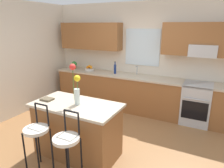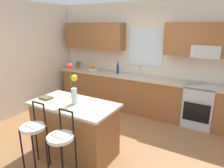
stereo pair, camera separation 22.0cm
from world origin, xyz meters
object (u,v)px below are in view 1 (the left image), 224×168
(fruit_bowl_oranges, at_px, (90,69))
(bottle_olive_oil, at_px, (115,69))
(oven_range, at_px, (196,103))
(potted_plant_small, at_px, (74,64))
(kitchen_island, at_px, (77,129))
(flower_vase, at_px, (76,85))
(bar_stool_near, at_px, (37,133))
(cookbook, at_px, (47,99))
(bar_stool_middle, at_px, (67,142))

(fruit_bowl_oranges, xyz_separation_m, bottle_olive_oil, (0.79, -0.01, 0.07))
(oven_range, height_order, fruit_bowl_oranges, fruit_bowl_oranges)
(bottle_olive_oil, relative_size, potted_plant_small, 1.44)
(kitchen_island, distance_m, flower_vase, 0.77)
(bar_stool_near, bearing_deg, flower_vase, 62.98)
(bar_stool_near, height_order, potted_plant_small, potted_plant_small)
(oven_range, relative_size, flower_vase, 1.40)
(oven_range, height_order, kitchen_island, same)
(oven_range, xyz_separation_m, potted_plant_small, (-3.34, 0.02, 0.59))
(oven_range, relative_size, fruit_bowl_oranges, 3.83)
(bar_stool_near, height_order, bottle_olive_oil, bottle_olive_oil)
(potted_plant_small, bearing_deg, bottle_olive_oil, 0.08)
(oven_range, relative_size, bottle_olive_oil, 2.90)
(bar_stool_near, distance_m, bottle_olive_oil, 2.82)
(fruit_bowl_oranges, distance_m, potted_plant_small, 0.52)
(cookbook, bearing_deg, oven_range, 45.70)
(bottle_olive_oil, distance_m, potted_plant_small, 1.31)
(bar_stool_near, bearing_deg, cookbook, 117.30)
(bar_stool_middle, height_order, flower_vase, flower_vase)
(bar_stool_middle, bearing_deg, kitchen_island, 114.78)
(bar_stool_middle, bearing_deg, cookbook, 147.70)
(oven_range, bearing_deg, bottle_olive_oil, 179.31)
(bottle_olive_oil, bearing_deg, cookbook, -94.03)
(oven_range, xyz_separation_m, flower_vase, (-1.63, -2.17, 0.78))
(kitchen_island, bearing_deg, flower_vase, -14.52)
(flower_vase, bearing_deg, bar_stool_near, -117.02)
(bar_stool_middle, distance_m, cookbook, 1.01)
(cookbook, height_order, potted_plant_small, potted_plant_small)
(bar_stool_middle, distance_m, fruit_bowl_oranges, 3.17)
(potted_plant_small, bearing_deg, cookbook, -63.11)
(kitchen_island, height_order, bottle_olive_oil, bottle_olive_oil)
(kitchen_island, xyz_separation_m, flower_vase, (0.03, -0.01, 0.77))
(oven_range, distance_m, bar_stool_middle, 3.09)
(oven_range, distance_m, bottle_olive_oil, 2.12)
(flower_vase, xyz_separation_m, fruit_bowl_oranges, (-1.20, 2.20, -0.26))
(bar_stool_middle, distance_m, bottle_olive_oil, 2.89)
(kitchen_island, height_order, flower_vase, flower_vase)
(oven_range, distance_m, potted_plant_small, 3.40)
(bar_stool_near, relative_size, flower_vase, 1.58)
(kitchen_island, distance_m, bar_stool_middle, 0.68)
(oven_range, bearing_deg, potted_plant_small, 179.61)
(bar_stool_near, relative_size, fruit_bowl_oranges, 4.34)
(bar_stool_near, bearing_deg, bottle_olive_oil, 92.19)
(bar_stool_near, xyz_separation_m, cookbook, (-0.27, 0.52, 0.30))
(flower_vase, height_order, potted_plant_small, flower_vase)
(bar_stool_middle, bearing_deg, oven_range, 63.52)
(bar_stool_near, bearing_deg, kitchen_island, 65.22)
(bar_stool_middle, bearing_deg, bar_stool_near, 180.00)
(bar_stool_near, height_order, fruit_bowl_oranges, fruit_bowl_oranges)
(bottle_olive_oil, bearing_deg, fruit_bowl_oranges, 179.63)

